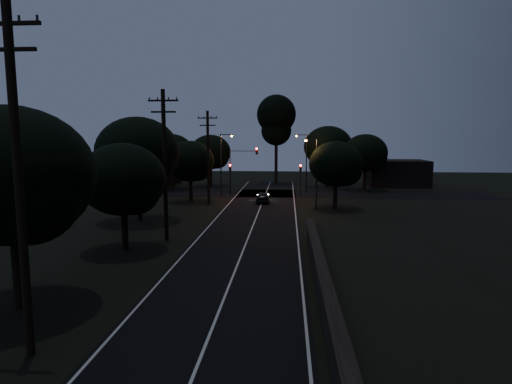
{
  "coord_description": "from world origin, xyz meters",
  "views": [
    {
      "loc": [
        2.96,
        -15.54,
        7.61
      ],
      "look_at": [
        0.0,
        24.0,
        2.5
      ],
      "focal_mm": 30.0,
      "sensor_mm": 36.0,
      "label": 1
    }
  ],
  "objects": [
    {
      "name": "streetlight_b",
      "position": [
        5.31,
        44.0,
        4.64
      ],
      "size": [
        1.66,
        0.26,
        8.0
      ],
      "color": "black",
      "rests_on": "ground"
    },
    {
      "name": "tall_pine",
      "position": [
        1.0,
        55.0,
        10.41
      ],
      "size": [
        6.36,
        6.36,
        14.45
      ],
      "color": "black",
      "rests_on": "ground"
    },
    {
      "name": "retaining_wall",
      "position": [
        7.74,
        3.0,
        0.62
      ],
      "size": [
        6.93,
        26.0,
        1.6
      ],
      "color": "black",
      "rests_on": "ground"
    },
    {
      "name": "tree_left_d",
      "position": [
        -8.3,
        33.89,
        4.66
      ],
      "size": [
        5.67,
        5.67,
        7.19
      ],
      "color": "black",
      "rests_on": "ground"
    },
    {
      "name": "ground",
      "position": [
        0.0,
        0.0,
        0.0
      ],
      "size": [
        160.0,
        160.0,
        0.0
      ],
      "primitive_type": "plane",
      "color": "black"
    },
    {
      "name": "tree_far_w",
      "position": [
        -13.78,
        45.87,
        5.24
      ],
      "size": [
        6.33,
        6.33,
        8.07
      ],
      "color": "black",
      "rests_on": "ground"
    },
    {
      "name": "car",
      "position": [
        0.06,
        33.71,
        0.64
      ],
      "size": [
        1.67,
        3.8,
        1.27
      ],
      "primitive_type": "imported",
      "rotation": [
        0.0,
        0.0,
        3.19
      ],
      "color": "black",
      "rests_on": "ground"
    },
    {
      "name": "building_left",
      "position": [
        -20.0,
        52.0,
        2.2
      ],
      "size": [
        10.0,
        8.0,
        4.4
      ],
      "primitive_type": "cube",
      "color": "black",
      "rests_on": "ground"
    },
    {
      "name": "tree_far_e",
      "position": [
        14.22,
        46.87,
        5.21
      ],
      "size": [
        6.34,
        6.34,
        8.04
      ],
      "color": "black",
      "rests_on": "ground"
    },
    {
      "name": "signal_mast",
      "position": [
        -2.91,
        39.99,
        4.34
      ],
      "size": [
        3.7,
        0.35,
        6.25
      ],
      "color": "black",
      "rests_on": "ground"
    },
    {
      "name": "signal_right",
      "position": [
        4.6,
        39.99,
        2.84
      ],
      "size": [
        0.28,
        0.35,
        4.1
      ],
      "color": "black",
      "rests_on": "ground"
    },
    {
      "name": "road_surface",
      "position": [
        0.0,
        31.12,
        0.01
      ],
      "size": [
        60.0,
        70.0,
        0.03
      ],
      "color": "black",
      "rests_on": "ground"
    },
    {
      "name": "signal_left",
      "position": [
        -4.6,
        39.99,
        2.84
      ],
      "size": [
        0.28,
        0.35,
        4.1
      ],
      "color": "black",
      "rests_on": "ground"
    },
    {
      "name": "tree_left_a",
      "position": [
        -8.75,
        1.86,
        5.82
      ],
      "size": [
        7.11,
        7.11,
        8.99
      ],
      "color": "black",
      "rests_on": "ground"
    },
    {
      "name": "tree_left_c",
      "position": [
        -10.24,
        21.85,
        6.09
      ],
      "size": [
        7.46,
        7.46,
        9.42
      ],
      "color": "black",
      "rests_on": "ground"
    },
    {
      "name": "building_right",
      "position": [
        20.0,
        53.0,
        2.0
      ],
      "size": [
        9.0,
        7.0,
        4.0
      ],
      "primitive_type": "cube",
      "color": "black",
      "rests_on": "ground"
    },
    {
      "name": "streetlight_c",
      "position": [
        5.83,
        30.0,
        4.35
      ],
      "size": [
        1.46,
        0.26,
        7.5
      ],
      "color": "black",
      "rests_on": "ground"
    },
    {
      "name": "tree_left_b",
      "position": [
        -7.8,
        11.89,
        4.69
      ],
      "size": [
        5.69,
        5.69,
        7.23
      ],
      "color": "black",
      "rests_on": "ground"
    },
    {
      "name": "utility_pole_far",
      "position": [
        -6.0,
        32.0,
        5.48
      ],
      "size": [
        2.2,
        0.3,
        10.5
      ],
      "color": "black",
      "rests_on": "ground"
    },
    {
      "name": "tree_far_nw",
      "position": [
        -8.78,
        49.87,
        5.16
      ],
      "size": [
        6.3,
        6.3,
        7.97
      ],
      "color": "black",
      "rests_on": "ground"
    },
    {
      "name": "utility_pole_near",
      "position": [
        -6.0,
        -2.0,
        6.25
      ],
      "size": [
        2.2,
        0.3,
        12.0
      ],
      "color": "black",
      "rests_on": "ground"
    },
    {
      "name": "tree_right_a",
      "position": [
        8.2,
        29.89,
        4.67
      ],
      "size": [
        5.66,
        5.66,
        7.2
      ],
      "color": "black",
      "rests_on": "ground"
    },
    {
      "name": "utility_pole_mid",
      "position": [
        -6.0,
        15.0,
        5.74
      ],
      "size": [
        2.2,
        0.3,
        11.0
      ],
      "color": "black",
      "rests_on": "ground"
    },
    {
      "name": "tree_far_ne",
      "position": [
        9.26,
        49.85,
        6.0
      ],
      "size": [
        7.33,
        7.33,
        9.28
      ],
      "color": "black",
      "rests_on": "ground"
    },
    {
      "name": "streetlight_a",
      "position": [
        -5.31,
        38.0,
        4.64
      ],
      "size": [
        1.66,
        0.26,
        8.0
      ],
      "color": "black",
      "rests_on": "ground"
    }
  ]
}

